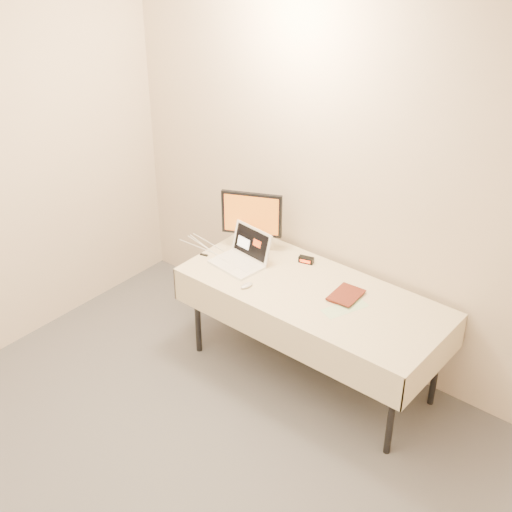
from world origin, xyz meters
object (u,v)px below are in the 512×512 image
Objects in this scene: table at (313,298)px; book at (335,277)px; laptop at (243,255)px; monitor at (252,217)px.

table is 7.70× the size of book.
monitor reaches higher than laptop.
book reaches higher than table.
book is (0.80, -0.10, -0.15)m from monitor.
laptop is 0.84× the size of monitor.
monitor is at bearing 117.63° from laptop.
book is at bearing 13.48° from laptop.
book is (0.73, 0.09, 0.06)m from laptop.
table is 0.77m from monitor.
monitor is at bearing 168.96° from book.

